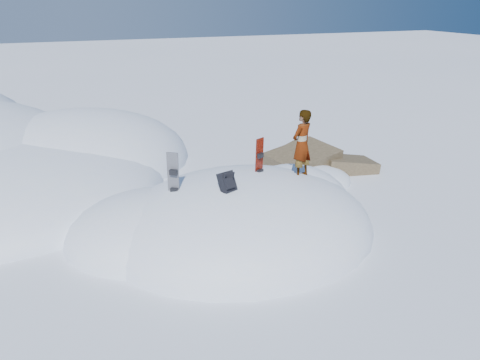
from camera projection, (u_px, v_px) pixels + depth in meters
name	position (u px, v px, depth m)	size (l,w,h in m)	color
ground	(242.00, 231.00, 12.20)	(120.00, 120.00, 0.00)	white
snow_mound	(233.00, 228.00, 12.35)	(8.00, 6.00, 3.00)	white
rock_outcrop	(310.00, 174.00, 16.07)	(4.68, 4.41, 1.68)	brown
snowboard_red	(259.00, 165.00, 12.14)	(0.28, 0.24, 1.48)	#B11D09
snowboard_dark	(174.00, 183.00, 11.36)	(0.27, 0.28, 1.58)	black
backpack	(227.00, 182.00, 10.97)	(0.45, 0.53, 0.57)	black
gear_pile	(171.00, 258.00, 10.73)	(0.85, 0.71, 0.22)	black
person	(302.00, 144.00, 12.15)	(0.67, 0.44, 1.83)	slate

